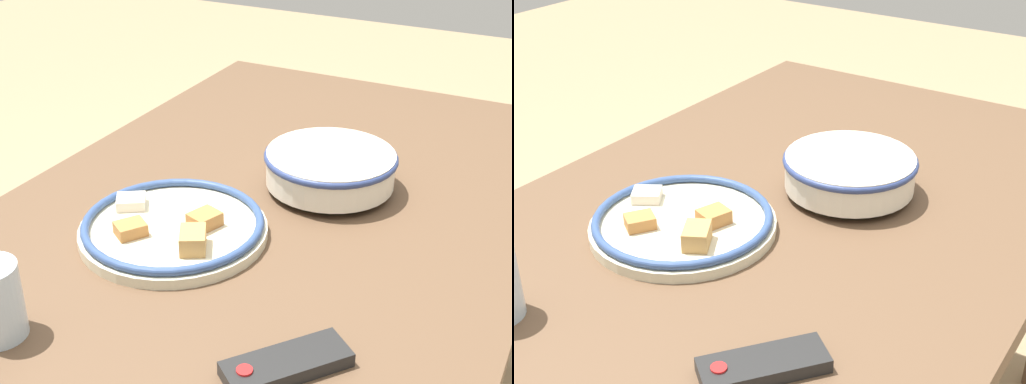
# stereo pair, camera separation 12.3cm
# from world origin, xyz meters

# --- Properties ---
(dining_table) EXTENTS (1.47, 0.90, 0.72)m
(dining_table) POSITION_xyz_m (0.00, 0.00, 0.65)
(dining_table) COLOR brown
(dining_table) RESTS_ON ground_plane
(noodle_bowl) EXTENTS (0.24, 0.24, 0.07)m
(noodle_bowl) POSITION_xyz_m (-0.13, 0.07, 0.77)
(noodle_bowl) COLOR silver
(noodle_bowl) RESTS_ON dining_table
(food_plate) EXTENTS (0.31, 0.31, 0.05)m
(food_plate) POSITION_xyz_m (0.14, -0.09, 0.74)
(food_plate) COLOR beige
(food_plate) RESTS_ON dining_table
(tv_remote) EXTENTS (0.16, 0.15, 0.02)m
(tv_remote) POSITION_xyz_m (0.35, 0.21, 0.73)
(tv_remote) COLOR black
(tv_remote) RESTS_ON dining_table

